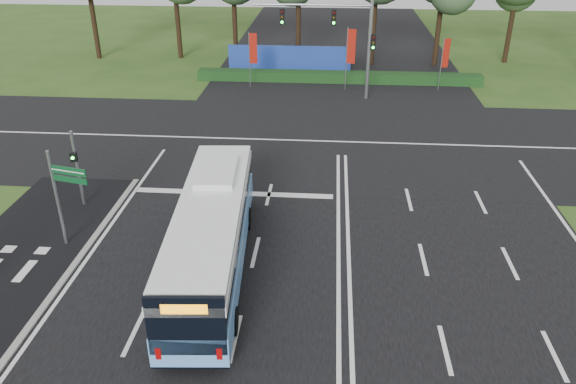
# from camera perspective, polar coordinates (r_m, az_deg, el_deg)

# --- Properties ---
(ground) EXTENTS (120.00, 120.00, 0.00)m
(ground) POSITION_cam_1_polar(r_m,az_deg,el_deg) (22.36, 5.15, -6.55)
(ground) COLOR #2C4F1A
(ground) RESTS_ON ground
(road_main) EXTENTS (20.00, 120.00, 0.04)m
(road_main) POSITION_cam_1_polar(r_m,az_deg,el_deg) (22.34, 5.15, -6.51)
(road_main) COLOR black
(road_main) RESTS_ON ground
(road_cross) EXTENTS (120.00, 14.00, 0.05)m
(road_cross) POSITION_cam_1_polar(r_m,az_deg,el_deg) (33.01, 5.11, 5.09)
(road_cross) COLOR black
(road_cross) RESTS_ON ground
(kerb_strip) EXTENTS (0.25, 18.00, 0.12)m
(kerb_strip) POSITION_cam_1_polar(r_m,az_deg,el_deg) (22.06, -22.43, -9.13)
(kerb_strip) COLOR gray
(kerb_strip) RESTS_ON ground
(city_bus) EXTENTS (3.10, 11.15, 3.16)m
(city_bus) POSITION_cam_1_polar(r_m,az_deg,el_deg) (20.80, -7.77, -4.32)
(city_bus) COLOR #6AAAF6
(city_bus) RESTS_ON ground
(pedestrian_signal) EXTENTS (0.33, 0.43, 3.64)m
(pedestrian_signal) POSITION_cam_1_polar(r_m,az_deg,el_deg) (26.71, -20.66, 2.46)
(pedestrian_signal) COLOR gray
(pedestrian_signal) RESTS_ON ground
(street_sign) EXTENTS (1.58, 0.45, 4.14)m
(street_sign) POSITION_cam_1_polar(r_m,az_deg,el_deg) (23.33, -21.95, 0.31)
(street_sign) COLOR gray
(street_sign) RESTS_ON ground
(banner_flag_left) EXTENTS (0.61, 0.08, 4.14)m
(banner_flag_left) POSITION_cam_1_polar(r_m,az_deg,el_deg) (42.76, -3.65, 14.06)
(banner_flag_left) COLOR gray
(banner_flag_left) RESTS_ON ground
(banner_flag_mid) EXTENTS (0.66, 0.25, 4.60)m
(banner_flag_mid) POSITION_cam_1_polar(r_m,az_deg,el_deg) (42.06, 6.32, 14.13)
(banner_flag_mid) COLOR gray
(banner_flag_mid) RESTS_ON ground
(banner_flag_right) EXTENTS (0.55, 0.24, 3.90)m
(banner_flag_right) POSITION_cam_1_polar(r_m,az_deg,el_deg) (43.51, 15.65, 13.17)
(banner_flag_right) COLOR gray
(banner_flag_right) RESTS_ON ground
(traffic_light_gantry) EXTENTS (8.41, 0.28, 7.00)m
(traffic_light_gantry) POSITION_cam_1_polar(r_m,az_deg,el_deg) (39.88, 5.69, 15.89)
(traffic_light_gantry) COLOR gray
(traffic_light_gantry) RESTS_ON ground
(hedge) EXTENTS (22.00, 1.20, 0.80)m
(hedge) POSITION_cam_1_polar(r_m,az_deg,el_deg) (44.75, 5.11, 11.54)
(hedge) COLOR #153312
(hedge) RESTS_ON ground
(blue_hoarding) EXTENTS (10.00, 0.30, 2.20)m
(blue_hoarding) POSITION_cam_1_polar(r_m,az_deg,el_deg) (47.12, 0.14, 13.32)
(blue_hoarding) COLOR #1C3897
(blue_hoarding) RESTS_ON ground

